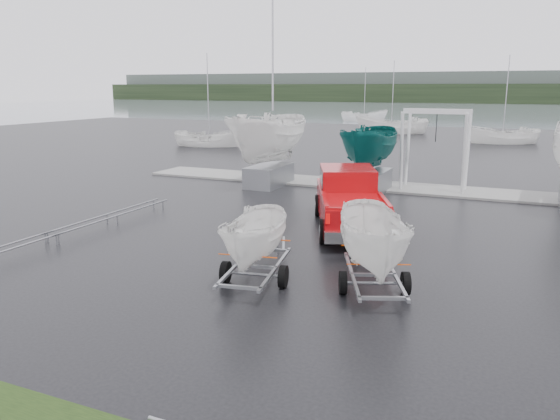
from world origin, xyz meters
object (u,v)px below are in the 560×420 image
object	(u,v)px
trailer_parked	(255,198)
boat_hoist	(436,138)
pickup_truck	(349,197)
trailer_hitched	(377,190)

from	to	relation	value
trailer_parked	boat_hoist	world-z (taller)	trailer_parked
pickup_truck	boat_hoist	bearing A→B (deg)	55.77
trailer_parked	boat_hoist	distance (m)	15.73
trailer_hitched	pickup_truck	bearing A→B (deg)	90.00
trailer_hitched	boat_hoist	distance (m)	14.94
trailer_parked	boat_hoist	xyz separation A→B (m)	(2.32, 15.56, 0.33)
boat_hoist	trailer_parked	bearing A→B (deg)	-98.50
trailer_hitched	trailer_parked	size ratio (longest dim) A/B	1.15
trailer_hitched	boat_hoist	size ratio (longest dim) A/B	1.20
trailer_hitched	trailer_parked	bearing A→B (deg)	169.35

